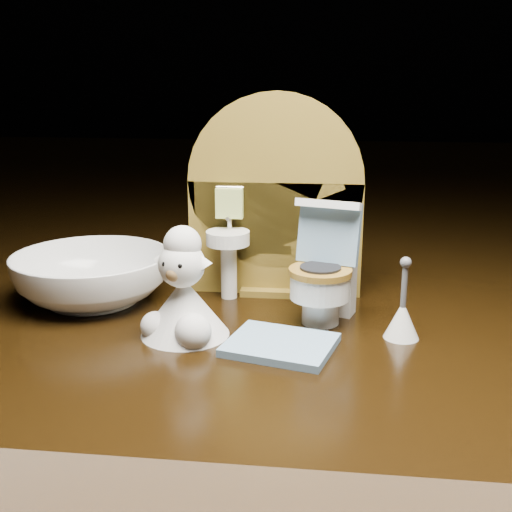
{
  "coord_description": "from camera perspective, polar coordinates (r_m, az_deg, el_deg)",
  "views": [
    {
      "loc": [
        0.04,
        -0.4,
        0.16
      ],
      "look_at": [
        -0.01,
        0.0,
        0.05
      ],
      "focal_mm": 45.0,
      "sensor_mm": 36.0,
      "label": 1
    }
  ],
  "objects": [
    {
      "name": "plush_lamb",
      "position": [
        0.41,
        -6.48,
        -3.72
      ],
      "size": [
        0.06,
        0.06,
        0.07
      ],
      "rotation": [
        0.0,
        0.0,
        -0.24
      ],
      "color": "silver",
      "rests_on": "ground"
    },
    {
      "name": "bath_mat",
      "position": [
        0.4,
        2.19,
        -7.9
      ],
      "size": [
        0.07,
        0.07,
        0.0
      ],
      "primitive_type": "cube",
      "rotation": [
        0.0,
        0.0,
        -0.25
      ],
      "color": "#6E93AE",
      "rests_on": "ground"
    },
    {
      "name": "ceramic_bowl",
      "position": [
        0.49,
        -14.38,
        -1.88
      ],
      "size": [
        0.15,
        0.15,
        0.04
      ],
      "primitive_type": "imported",
      "rotation": [
        0.0,
        0.0,
        -0.38
      ],
      "color": "white",
      "rests_on": "ground"
    },
    {
      "name": "backdrop_panel",
      "position": [
        0.48,
        1.64,
        4.3
      ],
      "size": [
        0.13,
        0.05,
        0.15
      ],
      "color": "brown",
      "rests_on": "ground"
    },
    {
      "name": "toilet_brush",
      "position": [
        0.42,
        12.87,
        -5.31
      ],
      "size": [
        0.02,
        0.02,
        0.05
      ],
      "color": "white",
      "rests_on": "ground"
    },
    {
      "name": "toy_toilet",
      "position": [
        0.44,
        6.16,
        -1.85
      ],
      "size": [
        0.05,
        0.06,
        0.08
      ],
      "rotation": [
        0.0,
        0.0,
        -0.29
      ],
      "color": "white",
      "rests_on": "ground"
    }
  ]
}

